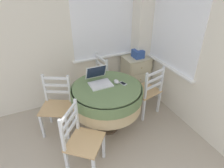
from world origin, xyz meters
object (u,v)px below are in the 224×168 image
Objects in this scene: dining_chair_left_flank at (57,106)px; corner_cabinet at (135,75)px; cell_phone at (123,83)px; dining_chair_camera_near at (82,141)px; dining_chair_near_back_window at (96,81)px; dining_chair_near_right_window at (147,91)px; computer_mouse at (116,82)px; round_dining_table at (107,96)px; storage_box at (138,54)px; laptop at (99,80)px.

dining_chair_left_flank is 1.18× the size of corner_cabinet.
dining_chair_camera_near reaches higher than cell_phone.
dining_chair_left_flank is at bearing -150.12° from dining_chair_near_back_window.
dining_chair_near_right_window is at bearing -104.79° from corner_cabinet.
computer_mouse is 0.12× the size of dining_chair_camera_near.
computer_mouse reaches higher than round_dining_table.
computer_mouse is (0.16, 0.03, 0.18)m from round_dining_table.
dining_chair_camera_near is at bearing -140.26° from storage_box.
dining_chair_left_flank is at bearing 156.44° from round_dining_table.
laptop reaches higher than dining_chair_camera_near.
dining_chair_camera_near is 1.94m from corner_cabinet.
dining_chair_near_back_window is 1.00× the size of dining_chair_left_flank.
dining_chair_camera_near is (-0.55, -0.51, -0.16)m from round_dining_table.
dining_chair_camera_near reaches higher than corner_cabinet.
cell_phone reaches higher than round_dining_table.
dining_chair_camera_near is (-0.49, -0.65, -0.37)m from laptop.
dining_chair_near_back_window is 0.91m from dining_chair_left_flank.
dining_chair_left_flank is 1.71m from storage_box.
round_dining_table is 3.01× the size of laptop.
dining_chair_left_flank is at bearing -164.39° from corner_cabinet.
round_dining_table is 0.25m from computer_mouse.
dining_chair_near_back_window is at bearing 178.15° from storage_box.
computer_mouse is at bearing 10.19° from round_dining_table.
dining_chair_near_back_window is at bearing 94.54° from computer_mouse.
dining_chair_near_right_window is 4.42× the size of storage_box.
dining_chair_near_right_window is at bearing -8.98° from dining_chair_left_flank.
storage_box is at bearing 41.96° from computer_mouse.
dining_chair_camera_near is at bearing -127.04° from laptop.
dining_chair_left_flank reaches higher than corner_cabinet.
round_dining_table is 1.37× the size of corner_cabinet.
dining_chair_near_right_window is (0.81, -0.07, -0.37)m from laptop.
storage_box is at bearing 47.20° from cell_phone.
dining_chair_near_right_window is (0.75, 0.07, -0.16)m from round_dining_table.
dining_chair_camera_near is 1.18× the size of corner_cabinet.
dining_chair_near_right_window is 1.00× the size of dining_chair_camera_near.
computer_mouse is at bearing -138.04° from storage_box.
dining_chair_near_back_window and dining_chair_near_right_window have the same top height.
dining_chair_camera_near is 1.97m from storage_box.
dining_chair_left_flank is at bearing 99.19° from dining_chair_camera_near.
round_dining_table is 0.77m from dining_chair_near_right_window.
computer_mouse is 0.12× the size of dining_chair_near_right_window.
dining_chair_near_right_window and dining_chair_left_flank have the same top height.
computer_mouse reaches higher than corner_cabinet.
corner_cabinet is (0.76, 0.72, -0.41)m from computer_mouse.
round_dining_table is at bearing -98.16° from dining_chair_near_back_window.
dining_chair_left_flank reaches higher than computer_mouse.
laptop is at bearing -149.54° from storage_box.
laptop reaches higher than round_dining_table.
storage_box is (0.99, 0.58, 0.01)m from laptop.
storage_box is at bearing 74.00° from dining_chair_near_right_window.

